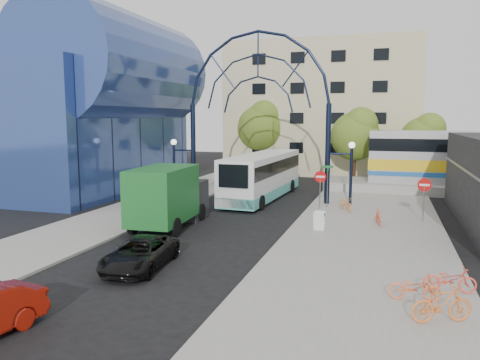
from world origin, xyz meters
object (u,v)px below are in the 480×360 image
(sandwich_board, at_px, (319,219))
(green_truck, at_px, (169,196))
(street_name_sign, at_px, (328,177))
(black_suv, at_px, (140,254))
(do_not_enter_sign, at_px, (424,189))
(tree_north_c, at_px, (425,137))
(bike_near_a, at_px, (346,204))
(tree_north_a, at_px, (356,133))
(gateway_arch, at_px, (258,82))
(bike_far_b, at_px, (442,304))
(bike_far_a, at_px, (414,288))
(tree_north_b, at_px, (262,125))
(bike_near_b, at_px, (378,217))
(stop_sign, at_px, (320,180))
(bike_far_c, at_px, (450,280))
(city_bus, at_px, (263,175))

(sandwich_board, xyz_separation_m, green_truck, (-8.15, -1.12, 0.95))
(street_name_sign, distance_m, black_suv, 15.90)
(do_not_enter_sign, xyz_separation_m, tree_north_c, (1.12, 17.93, 2.30))
(tree_north_c, bearing_deg, bike_near_a, -109.17)
(tree_north_a, distance_m, tree_north_c, 6.33)
(gateway_arch, bearing_deg, sandwich_board, -55.09)
(tree_north_a, relative_size, bike_far_b, 3.78)
(sandwich_board, bearing_deg, bike_near_a, 81.20)
(black_suv, xyz_separation_m, bike_far_b, (11.00, -2.10, 0.07))
(bike_far_b, bearing_deg, bike_far_a, -0.42)
(tree_north_b, relative_size, tree_north_c, 1.23)
(bike_far_b, bearing_deg, bike_near_b, -14.42)
(gateway_arch, relative_size, stop_sign, 5.46)
(bike_near_b, distance_m, bike_far_c, 10.29)
(bike_far_a, bearing_deg, tree_north_a, 3.38)
(stop_sign, xyz_separation_m, bike_near_a, (1.69, -0.27, -1.41))
(street_name_sign, xyz_separation_m, green_truck, (-7.75, -7.74, -0.43))
(sandwich_board, bearing_deg, bike_far_b, -64.18)
(black_suv, relative_size, bike_far_c, 2.51)
(gateway_arch, bearing_deg, do_not_enter_sign, -19.99)
(bike_far_c, bearing_deg, street_name_sign, 14.16)
(bike_far_a, bearing_deg, bike_near_b, 2.84)
(tree_north_b, distance_m, tree_north_c, 16.15)
(stop_sign, xyz_separation_m, bike_far_b, (5.77, -16.30, -1.32))
(tree_north_c, bearing_deg, green_truck, -122.45)
(city_bus, xyz_separation_m, green_truck, (-2.59, -10.49, -0.05))
(bike_near_a, bearing_deg, bike_near_b, -87.83)
(do_not_enter_sign, distance_m, black_suv, 16.77)
(tree_north_b, height_order, tree_north_c, tree_north_b)
(street_name_sign, height_order, black_suv, street_name_sign)
(stop_sign, height_order, tree_north_a, tree_north_a)
(do_not_enter_sign, height_order, black_suv, do_not_enter_sign)
(tree_north_a, xyz_separation_m, bike_near_a, (0.37, -14.20, -4.02))
(sandwich_board, distance_m, tree_north_a, 20.33)
(gateway_arch, relative_size, sandwich_board, 13.80)
(gateway_arch, relative_size, tree_north_c, 2.10)
(bike_far_b, bearing_deg, tree_north_c, -26.25)
(city_bus, bearing_deg, street_name_sign, -25.13)
(sandwich_board, relative_size, green_truck, 0.14)
(bike_far_b, bearing_deg, do_not_enter_sign, -25.22)
(gateway_arch, height_order, do_not_enter_sign, gateway_arch)
(black_suv, bearing_deg, stop_sign, 64.61)
(green_truck, bearing_deg, sandwich_board, 4.23)
(bike_near_a, height_order, bike_far_b, bike_far_b)
(tree_north_c, height_order, bike_far_a, tree_north_c)
(bike_near_b, bearing_deg, tree_north_a, 87.48)
(do_not_enter_sign, height_order, city_bus, city_bus)
(black_suv, bearing_deg, tree_north_a, 71.73)
(tree_north_c, xyz_separation_m, bike_near_b, (-3.57, -19.62, -3.71))
(stop_sign, height_order, street_name_sign, street_name_sign)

